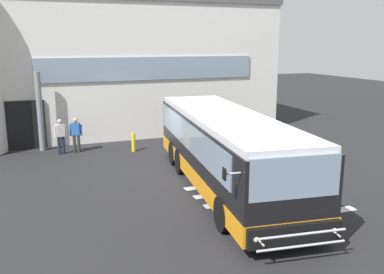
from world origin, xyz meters
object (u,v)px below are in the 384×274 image
(passenger_by_doorway, at_px, (76,132))
(safety_bollard_yellow, at_px, (133,142))
(entry_support_column, at_px, (40,112))
(bus_main_foreground, at_px, (225,152))
(passenger_near_column, at_px, (61,135))

(passenger_by_doorway, distance_m, safety_bollard_yellow, 2.74)
(entry_support_column, xyz_separation_m, bus_main_foreground, (5.90, -8.15, -0.57))
(passenger_near_column, distance_m, passenger_by_doorway, 0.73)
(entry_support_column, relative_size, safety_bollard_yellow, 4.23)
(entry_support_column, relative_size, passenger_by_doorway, 2.28)
(bus_main_foreground, relative_size, passenger_near_column, 6.72)
(entry_support_column, relative_size, bus_main_foreground, 0.34)
(entry_support_column, bearing_deg, passenger_by_doorway, -32.47)
(passenger_by_doorway, bearing_deg, bus_main_foreground, -58.64)
(bus_main_foreground, xyz_separation_m, safety_bollard_yellow, (-1.82, 6.35, -0.88))
(passenger_near_column, height_order, passenger_by_doorway, same)
(safety_bollard_yellow, bearing_deg, passenger_near_column, 167.44)
(entry_support_column, xyz_separation_m, passenger_by_doorway, (1.52, -0.97, -0.94))
(passenger_near_column, bearing_deg, passenger_by_doorway, 8.15)
(entry_support_column, height_order, safety_bollard_yellow, entry_support_column)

